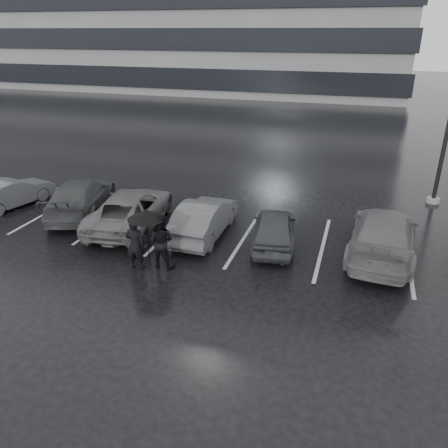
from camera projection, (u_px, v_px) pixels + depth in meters
name	position (u px, v px, depth m)	size (l,w,h in m)	color
ground	(206.00, 266.00, 13.93)	(160.00, 160.00, 0.00)	black
car_main	(274.00, 229.00, 15.12)	(1.44, 3.59, 1.22)	black
car_west_a	(204.00, 218.00, 15.83)	(1.42, 4.07, 1.34)	#323235
car_west_b	(131.00, 209.00, 16.56)	(2.27, 4.93, 1.37)	#464648
car_west_c	(81.00, 196.00, 17.80)	(1.95, 4.80, 1.39)	black
car_west_d	(12.00, 193.00, 18.51)	(1.26, 3.60, 1.19)	#323235
car_east	(383.00, 234.00, 14.41)	(2.06, 5.07, 1.47)	#464648
pedestrian_left	(135.00, 244.00, 13.49)	(0.62, 0.40, 1.69)	black
pedestrian_right	(161.00, 241.00, 13.59)	(0.87, 0.67, 1.78)	black
umbrella	(146.00, 214.00, 13.25)	(1.16, 1.16, 1.96)	black
stall_stripes	(209.00, 232.00, 16.33)	(19.72, 5.00, 0.00)	#ABAAAD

